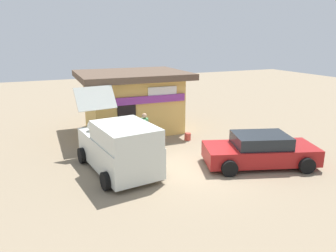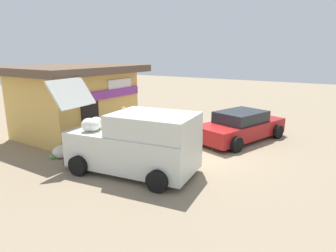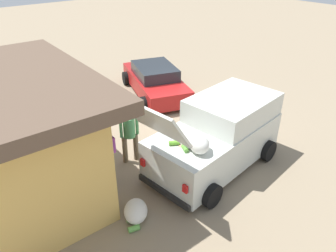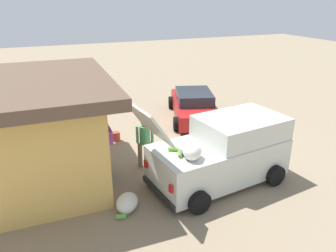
% 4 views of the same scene
% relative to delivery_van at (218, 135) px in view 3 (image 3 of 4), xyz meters
% --- Properties ---
extents(ground_plane, '(60.00, 60.00, 0.00)m').
position_rel_delivery_van_xyz_m(ground_plane, '(2.89, -0.99, -0.98)').
color(ground_plane, gray).
extents(delivery_van, '(2.63, 4.88, 2.88)m').
position_rel_delivery_van_xyz_m(delivery_van, '(0.00, 0.00, 0.00)').
color(delivery_van, silver).
rests_on(delivery_van, ground_plane).
extents(parked_sedan, '(4.68, 3.15, 1.28)m').
position_rel_delivery_van_xyz_m(parked_sedan, '(5.24, -1.67, -0.37)').
color(parked_sedan, maroon).
rests_on(parked_sedan, ground_plane).
extents(vendor_standing, '(0.42, 0.55, 1.69)m').
position_rel_delivery_van_xyz_m(vendor_standing, '(1.70, 1.89, 0.00)').
color(vendor_standing, '#726047').
rests_on(vendor_standing, ground_plane).
extents(customer_bending, '(0.73, 0.73, 1.33)m').
position_rel_delivery_van_xyz_m(customer_bending, '(0.10, 1.75, -0.15)').
color(customer_bending, '#4C4C51').
rests_on(customer_bending, ground_plane).
extents(unloaded_banana_pile, '(0.91, 0.87, 0.47)m').
position_rel_delivery_van_xyz_m(unloaded_banana_pile, '(-0.38, 3.11, -0.75)').
color(unloaded_banana_pile, silver).
rests_on(unloaded_banana_pile, ground_plane).
extents(paint_bucket, '(0.31, 0.31, 0.36)m').
position_rel_delivery_van_xyz_m(paint_bucket, '(4.08, 2.30, -0.80)').
color(paint_bucket, '#BF3F33').
rests_on(paint_bucket, ground_plane).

